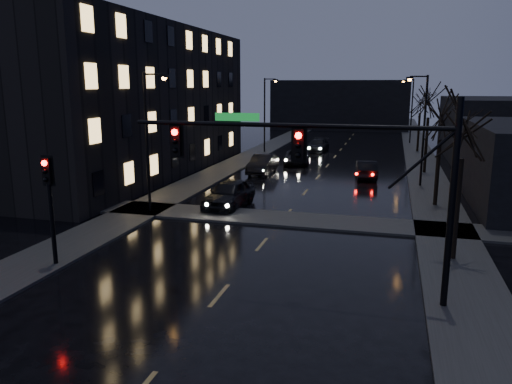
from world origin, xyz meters
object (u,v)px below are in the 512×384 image
Objects in this scene: oncoming_car_d at (318,145)px; lead_car at (366,169)px; oncoming_car_c at (297,157)px; oncoming_car_a at (229,194)px; oncoming_car_b at (263,164)px.

lead_car reaches higher than oncoming_car_d.
oncoming_car_c is 1.12× the size of lead_car.
oncoming_car_a is at bearing -89.35° from oncoming_car_d.
oncoming_car_c is at bearing -89.93° from oncoming_car_d.
oncoming_car_c is 9.37m from oncoming_car_d.
oncoming_car_a is at bearing -84.72° from oncoming_car_b.
oncoming_car_c is (1.84, 5.71, -0.11)m from oncoming_car_b.
oncoming_car_c is at bearing 92.16° from oncoming_car_a.
oncoming_car_b is 15.26m from oncoming_car_d.
oncoming_car_b is (-0.99, 11.96, -0.04)m from oncoming_car_a.
oncoming_car_d reaches higher than oncoming_car_c.
oncoming_car_b is at bearing -6.73° from lead_car.
oncoming_car_d is at bearing 81.38° from oncoming_car_b.
oncoming_car_a is 12.00m from oncoming_car_b.
lead_car is at bearing -47.45° from oncoming_car_c.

